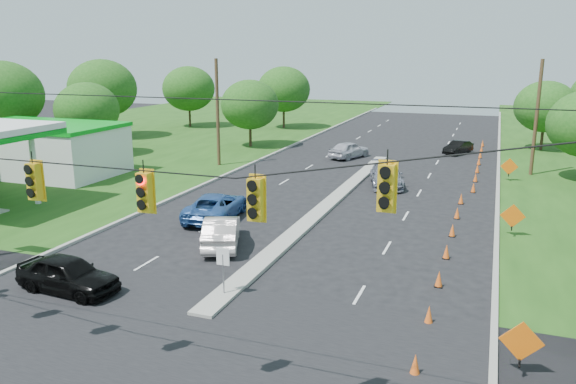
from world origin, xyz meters
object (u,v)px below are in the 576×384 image
at_px(gas_station, 28,146).
at_px(white_sedan, 222,231).
at_px(blue_pickup, 216,206).
at_px(black_sedan, 68,274).

bearing_deg(gas_station, white_sedan, -22.92).
bearing_deg(blue_pickup, black_sedan, 77.67).
bearing_deg(blue_pickup, white_sedan, 112.47).
relative_size(gas_station, white_sedan, 4.20).
xyz_separation_m(white_sedan, blue_pickup, (-2.47, 4.15, -0.00)).
bearing_deg(black_sedan, blue_pickup, 0.04).
height_order(gas_station, black_sedan, gas_station).
distance_m(black_sedan, white_sedan, 7.89).
distance_m(gas_station, blue_pickup, 18.99).
height_order(gas_station, blue_pickup, gas_station).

